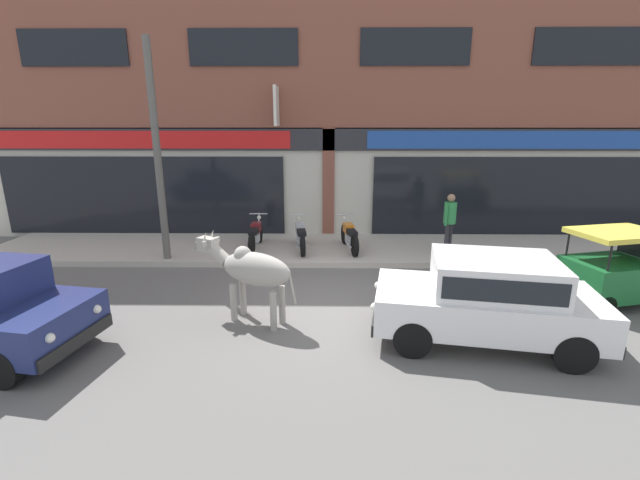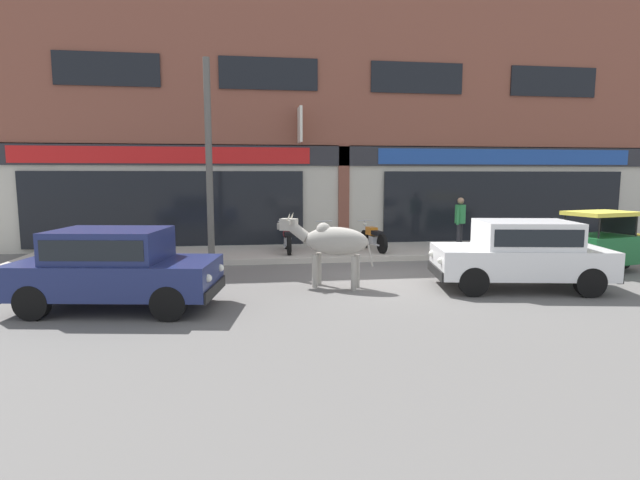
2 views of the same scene
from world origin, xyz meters
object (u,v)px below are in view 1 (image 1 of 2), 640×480
object	(u,v)px
cow	(252,269)
motorcycle_0	(256,235)
pedestrian	(450,217)
auto_rickshaw	(617,272)
motorcycle_2	(349,236)
motorcycle_1	(301,236)
car_0	(488,296)
utility_pole	(157,154)

from	to	relation	value
cow	motorcycle_0	size ratio (longest dim) A/B	1.09
pedestrian	auto_rickshaw	bearing A→B (deg)	-49.43
motorcycle_2	pedestrian	world-z (taller)	pedestrian
motorcycle_1	car_0	bearing A→B (deg)	-55.37
auto_rickshaw	pedestrian	world-z (taller)	pedestrian
pedestrian	motorcycle_2	bearing A→B (deg)	173.50
pedestrian	cow	bearing A→B (deg)	-140.13
car_0	motorcycle_0	distance (m)	6.74
auto_rickshaw	motorcycle_2	world-z (taller)	auto_rickshaw
cow	motorcycle_0	bearing A→B (deg)	98.41
motorcycle_2	pedestrian	xyz separation A→B (m)	(2.62, -0.30, 0.60)
motorcycle_2	utility_pole	world-z (taller)	utility_pole
motorcycle_0	pedestrian	world-z (taller)	pedestrian
car_0	motorcycle_0	bearing A→B (deg)	133.01
auto_rickshaw	motorcycle_0	xyz separation A→B (m)	(-7.74, 3.32, -0.12)
car_0	auto_rickshaw	world-z (taller)	auto_rickshaw
car_0	motorcycle_0	size ratio (longest dim) A/B	2.09
cow	utility_pole	bearing A→B (deg)	130.25
car_0	motorcycle_0	world-z (taller)	car_0
motorcycle_0	motorcycle_2	size ratio (longest dim) A/B	1.01
motorcycle_0	pedestrian	size ratio (longest dim) A/B	1.13
auto_rickshaw	utility_pole	world-z (taller)	utility_pole
motorcycle_0	motorcycle_1	bearing A→B (deg)	-4.22
motorcycle_0	motorcycle_1	size ratio (longest dim) A/B	1.00
auto_rickshaw	car_0	bearing A→B (deg)	-152.92
auto_rickshaw	motorcycle_1	bearing A→B (deg)	153.56
cow	motorcycle_2	bearing A→B (deg)	64.47
auto_rickshaw	motorcycle_1	world-z (taller)	auto_rickshaw
motorcycle_2	pedestrian	size ratio (longest dim) A/B	1.13
auto_rickshaw	cow	bearing A→B (deg)	-172.90
cow	pedestrian	size ratio (longest dim) A/B	1.24
pedestrian	utility_pole	distance (m)	7.58
motorcycle_1	utility_pole	size ratio (longest dim) A/B	0.34
cow	utility_pole	world-z (taller)	utility_pole
utility_pole	car_0	bearing A→B (deg)	-30.66
motorcycle_2	motorcycle_0	bearing A→B (deg)	178.50
utility_pole	auto_rickshaw	bearing A→B (deg)	-13.60
motorcycle_0	utility_pole	distance (m)	3.26
pedestrian	motorcycle_0	bearing A→B (deg)	175.98
cow	motorcycle_2	distance (m)	4.61
motorcycle_0	utility_pole	xyz separation A→B (m)	(-2.16, -0.92, 2.27)
auto_rickshaw	utility_pole	distance (m)	10.40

